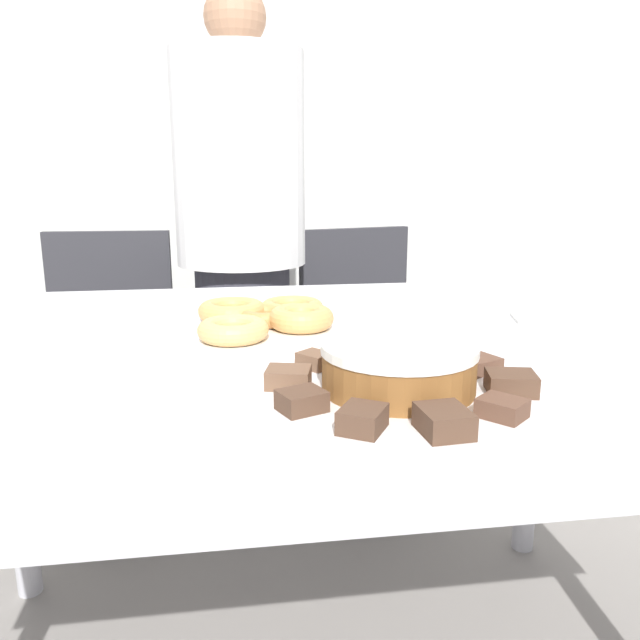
{
  "coord_description": "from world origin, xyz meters",
  "views": [
    {
      "loc": [
        -0.14,
        -1.02,
        1.06
      ],
      "look_at": [
        -0.0,
        -0.09,
        0.83
      ],
      "focal_mm": 35.0,
      "sensor_mm": 36.0,
      "label": 1
    }
  ],
  "objects_px": {
    "person_standing": "(242,250)",
    "office_chair_left": "(107,384)",
    "frosted_cake": "(398,366)",
    "plate_cake": "(398,393)",
    "plate_donuts": "(266,327)",
    "office_chair_right": "(372,372)",
    "napkin": "(541,319)"
  },
  "relations": [
    {
      "from": "person_standing",
      "to": "office_chair_left",
      "type": "bearing_deg",
      "value": -179.16
    },
    {
      "from": "office_chair_left",
      "to": "napkin",
      "type": "height_order",
      "value": "office_chair_left"
    },
    {
      "from": "office_chair_right",
      "to": "frosted_cake",
      "type": "xyz_separation_m",
      "value": [
        -0.25,
        -1.2,
        0.41
      ]
    },
    {
      "from": "plate_cake",
      "to": "napkin",
      "type": "xyz_separation_m",
      "value": [
        0.39,
        0.37,
        -0.0
      ]
    },
    {
      "from": "office_chair_left",
      "to": "napkin",
      "type": "relative_size",
      "value": 7.12
    },
    {
      "from": "frosted_cake",
      "to": "office_chair_left",
      "type": "bearing_deg",
      "value": 116.72
    },
    {
      "from": "person_standing",
      "to": "office_chair_right",
      "type": "bearing_deg",
      "value": -1.13
    },
    {
      "from": "plate_cake",
      "to": "napkin",
      "type": "distance_m",
      "value": 0.54
    },
    {
      "from": "person_standing",
      "to": "napkin",
      "type": "xyz_separation_m",
      "value": [
        0.56,
        -0.83,
        -0.05
      ]
    },
    {
      "from": "office_chair_left",
      "to": "plate_donuts",
      "type": "relative_size",
      "value": 2.26
    },
    {
      "from": "office_chair_left",
      "to": "plate_donuts",
      "type": "distance_m",
      "value": 1.01
    },
    {
      "from": "plate_donuts",
      "to": "napkin",
      "type": "xyz_separation_m",
      "value": [
        0.54,
        -0.0,
        -0.0
      ]
    },
    {
      "from": "plate_cake",
      "to": "plate_donuts",
      "type": "height_order",
      "value": "same"
    },
    {
      "from": "plate_cake",
      "to": "plate_donuts",
      "type": "bearing_deg",
      "value": 111.36
    },
    {
      "from": "office_chair_left",
      "to": "plate_cake",
      "type": "xyz_separation_m",
      "value": [
        0.6,
        -1.2,
        0.37
      ]
    },
    {
      "from": "office_chair_left",
      "to": "frosted_cake",
      "type": "bearing_deg",
      "value": -61.05
    },
    {
      "from": "person_standing",
      "to": "frosted_cake",
      "type": "height_order",
      "value": "person_standing"
    },
    {
      "from": "office_chair_left",
      "to": "plate_cake",
      "type": "height_order",
      "value": "office_chair_left"
    },
    {
      "from": "office_chair_left",
      "to": "frosted_cake",
      "type": "xyz_separation_m",
      "value": [
        0.6,
        -1.2,
        0.41
      ]
    },
    {
      "from": "office_chair_right",
      "to": "office_chair_left",
      "type": "bearing_deg",
      "value": 165.18
    },
    {
      "from": "person_standing",
      "to": "plate_cake",
      "type": "bearing_deg",
      "value": -81.97
    },
    {
      "from": "person_standing",
      "to": "plate_donuts",
      "type": "bearing_deg",
      "value": -88.44
    },
    {
      "from": "person_standing",
      "to": "frosted_cake",
      "type": "distance_m",
      "value": 1.22
    },
    {
      "from": "person_standing",
      "to": "office_chair_right",
      "type": "distance_m",
      "value": 0.59
    },
    {
      "from": "frosted_cake",
      "to": "napkin",
      "type": "distance_m",
      "value": 0.54
    },
    {
      "from": "person_standing",
      "to": "office_chair_left",
      "type": "xyz_separation_m",
      "value": [
        -0.43,
        -0.01,
        -0.41
      ]
    },
    {
      "from": "person_standing",
      "to": "office_chair_left",
      "type": "relative_size",
      "value": 1.81
    },
    {
      "from": "napkin",
      "to": "office_chair_right",
      "type": "bearing_deg",
      "value": 99.74
    },
    {
      "from": "person_standing",
      "to": "plate_cake",
      "type": "height_order",
      "value": "person_standing"
    },
    {
      "from": "office_chair_left",
      "to": "frosted_cake",
      "type": "height_order",
      "value": "office_chair_left"
    },
    {
      "from": "plate_cake",
      "to": "frosted_cake",
      "type": "relative_size",
      "value": 1.86
    },
    {
      "from": "plate_cake",
      "to": "napkin",
      "type": "height_order",
      "value": "plate_cake"
    }
  ]
}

